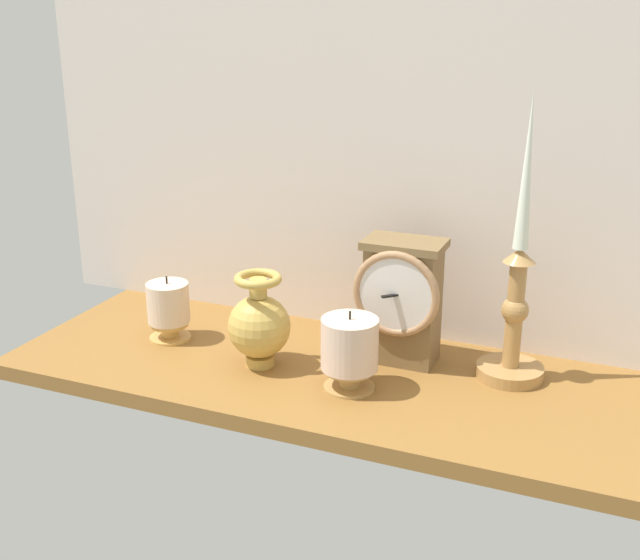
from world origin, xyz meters
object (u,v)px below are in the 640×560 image
brass_vase_bulbous (259,324)px  mantel_clock (402,299)px  pillar_candle_near_clock (168,309)px  candlestick_tall_left (516,301)px  pillar_candle_front (350,350)px

brass_vase_bulbous → mantel_clock: bearing=26.8°
pillar_candle_near_clock → candlestick_tall_left: bearing=7.4°
mantel_clock → brass_vase_bulbous: (-19.04, -9.61, -3.27)cm
pillar_candle_front → pillar_candle_near_clock: pillar_candle_front is taller
brass_vase_bulbous → pillar_candle_near_clock: size_ratio=1.35×
candlestick_tall_left → mantel_clock: bearing=-177.0°
mantel_clock → pillar_candle_near_clock: bearing=-170.6°
candlestick_tall_left → pillar_candle_near_clock: (-53.73, -7.02, -6.73)cm
candlestick_tall_left → brass_vase_bulbous: 37.47cm
candlestick_tall_left → pillar_candle_near_clock: 54.60cm
mantel_clock → candlestick_tall_left: (16.56, 0.86, 1.91)cm
candlestick_tall_left → pillar_candle_front: bearing=-148.7°
candlestick_tall_left → brass_vase_bulbous: candlestick_tall_left is taller
mantel_clock → pillar_candle_front: (-3.90, -11.57, -4.05)cm
pillar_candle_front → pillar_candle_near_clock: size_ratio=1.10×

